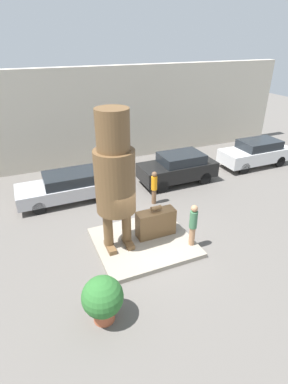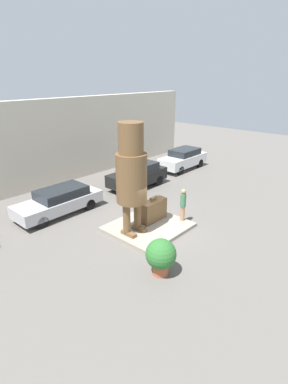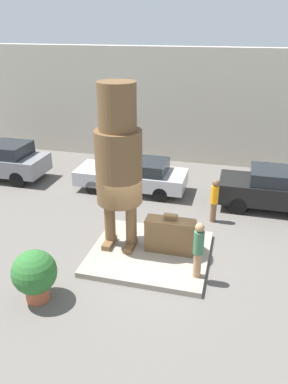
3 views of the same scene
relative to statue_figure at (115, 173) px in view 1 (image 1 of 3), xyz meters
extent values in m
plane|color=#605B56|center=(0.99, -0.13, -3.17)|extent=(60.00, 60.00, 0.00)
cube|color=gray|center=(0.99, -0.13, -3.09)|extent=(3.65, 3.31, 0.18)
cube|color=beige|center=(0.99, 9.12, -0.32)|extent=(28.00, 0.60, 5.71)
cube|color=brown|center=(-0.35, -0.12, -2.91)|extent=(0.27, 0.79, 0.17)
cube|color=brown|center=(0.35, -0.12, -2.91)|extent=(0.27, 0.79, 0.17)
cylinder|color=brown|center=(-0.35, 0.00, -2.13)|extent=(0.35, 0.35, 1.39)
cylinder|color=brown|center=(0.35, 0.00, -2.13)|extent=(0.35, 0.35, 1.39)
cylinder|color=brown|center=(0.00, 0.00, -0.32)|extent=(1.39, 1.39, 2.23)
cylinder|color=brown|center=(0.00, 0.00, 1.46)|extent=(1.09, 1.09, 1.34)
cube|color=brown|center=(1.59, 0.06, -2.46)|extent=(1.53, 0.55, 1.08)
cylinder|color=brown|center=(1.59, 0.06, -1.77)|extent=(0.42, 0.16, 0.16)
cylinder|color=#A87A56|center=(2.58, -1.04, -2.61)|extent=(0.22, 0.22, 0.77)
cylinder|color=#3D704C|center=(2.58, -1.04, -1.89)|extent=(0.29, 0.29, 0.68)
sphere|color=#A87A56|center=(2.58, -1.04, -1.42)|extent=(0.26, 0.26, 0.26)
cube|color=#B7B7BC|center=(-1.00, 4.59, -2.55)|extent=(4.75, 1.78, 0.63)
cube|color=#1E2328|center=(-0.77, 4.59, -2.00)|extent=(2.61, 1.60, 0.49)
cylinder|color=black|center=(-2.48, 3.79, -2.87)|extent=(0.62, 0.18, 0.62)
cylinder|color=black|center=(-2.48, 5.39, -2.87)|extent=(0.62, 0.18, 0.62)
cylinder|color=black|center=(0.47, 3.79, -2.87)|extent=(0.62, 0.18, 0.62)
cylinder|color=black|center=(0.47, 5.39, -2.87)|extent=(0.62, 0.18, 0.62)
cube|color=black|center=(4.87, 4.28, -2.43)|extent=(4.16, 1.80, 0.80)
cube|color=#1E2328|center=(5.08, 4.28, -1.78)|extent=(2.29, 1.62, 0.50)
cylinder|color=black|center=(3.58, 3.47, -2.83)|extent=(0.68, 0.18, 0.68)
cylinder|color=black|center=(3.58, 5.09, -2.83)|extent=(0.68, 0.18, 0.68)
cylinder|color=black|center=(6.16, 3.47, -2.83)|extent=(0.68, 0.18, 0.68)
cylinder|color=black|center=(6.16, 5.09, -2.83)|extent=(0.68, 0.18, 0.68)
cube|color=silver|center=(10.41, 4.50, -2.45)|extent=(4.39, 1.74, 0.77)
cube|color=#1E2328|center=(10.63, 4.50, -1.81)|extent=(2.42, 1.57, 0.50)
cylinder|color=black|center=(9.05, 3.72, -2.83)|extent=(0.68, 0.18, 0.68)
cylinder|color=black|center=(9.05, 5.28, -2.83)|extent=(0.68, 0.18, 0.68)
cylinder|color=black|center=(11.77, 3.72, -2.83)|extent=(0.68, 0.18, 0.68)
cylinder|color=black|center=(11.77, 5.28, -2.83)|extent=(0.68, 0.18, 0.68)
cylinder|color=#AD5638|center=(-1.41, -2.88, -2.98)|extent=(0.61, 0.61, 0.38)
sphere|color=#2D6B2D|center=(-1.41, -2.88, -2.30)|extent=(1.17, 1.17, 1.17)
cylinder|color=brown|center=(2.72, 2.64, -2.80)|extent=(0.22, 0.22, 0.75)
cylinder|color=orange|center=(2.72, 2.64, -2.09)|extent=(0.28, 0.28, 0.67)
sphere|color=brown|center=(2.72, 2.64, -1.63)|extent=(0.25, 0.25, 0.25)
camera|label=1|loc=(-2.70, -8.77, 4.06)|focal=28.00mm
camera|label=2|loc=(-8.89, -8.81, 3.93)|focal=28.00mm
camera|label=3|loc=(3.32, -9.83, 3.57)|focal=35.00mm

